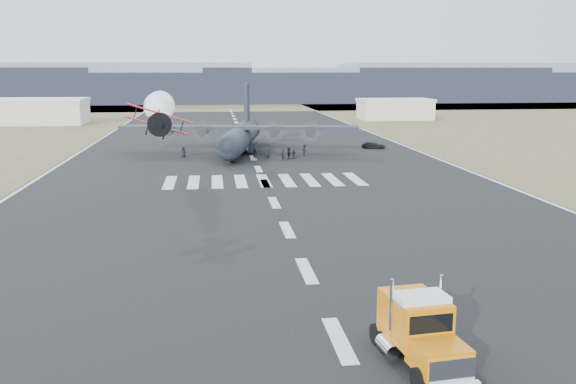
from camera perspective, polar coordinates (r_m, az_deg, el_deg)
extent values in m
plane|color=black|center=(35.02, 4.57, -12.96)|extent=(500.00, 500.00, 0.00)
cube|color=brown|center=(261.86, -5.33, 7.68)|extent=(500.00, 80.00, 0.00)
cube|color=slate|center=(297.28, -18.31, 9.20)|extent=(150.00, 50.00, 17.00)
cube|color=slate|center=(291.57, -5.51, 9.27)|extent=(150.00, 50.00, 13.00)
cube|color=slate|center=(300.10, 7.17, 9.47)|extent=(150.00, 50.00, 15.00)
cube|color=slate|center=(321.81, 18.63, 9.26)|extent=(150.00, 50.00, 17.00)
cube|color=beige|center=(182.53, -21.29, 6.60)|extent=(24.00, 14.00, 6.00)
cube|color=silver|center=(182.36, -21.37, 7.63)|extent=(24.50, 14.50, 0.80)
cube|color=beige|center=(189.18, 9.48, 7.18)|extent=(20.00, 12.00, 5.20)
cube|color=silver|center=(189.02, 9.50, 8.06)|extent=(20.50, 12.50, 0.80)
cube|color=black|center=(33.47, 10.88, -13.28)|extent=(1.88, 6.83, 0.25)
cube|color=orange|center=(30.71, 13.27, -14.04)|extent=(2.55, 2.63, 1.29)
cube|color=silver|center=(29.76, 14.37, -15.14)|extent=(2.19, 0.40, 1.09)
cube|color=orange|center=(31.84, 11.88, -11.40)|extent=(2.67, 2.07, 2.18)
cube|color=black|center=(31.01, 12.58, -11.36)|extent=(2.18, 0.37, 0.89)
cube|color=white|center=(31.68, 11.73, -9.30)|extent=(2.65, 1.87, 0.50)
cube|color=orange|center=(33.45, 10.54, -10.79)|extent=(2.70, 2.26, 2.58)
cylinder|color=black|center=(30.26, 11.54, -16.02)|extent=(0.52, 1.13, 1.09)
cylinder|color=black|center=(31.23, 15.49, -15.32)|extent=(0.52, 1.13, 1.09)
cylinder|color=black|center=(33.71, 8.49, -13.01)|extent=(0.52, 1.13, 1.09)
cylinder|color=black|center=(34.58, 12.09, -12.51)|extent=(0.52, 1.13, 1.09)
cylinder|color=black|center=(34.55, 7.87, -12.38)|extent=(0.52, 1.13, 1.09)
cylinder|color=black|center=(35.40, 11.39, -11.92)|extent=(0.52, 1.13, 1.09)
cylinder|color=#A30A20|center=(65.42, -11.50, 6.15)|extent=(1.32, 5.37, 0.96)
sphere|color=black|center=(65.60, -11.51, 6.49)|extent=(0.74, 0.74, 0.74)
cylinder|color=black|center=(62.87, -11.53, 5.97)|extent=(1.10, 0.71, 1.06)
cylinder|color=black|center=(62.50, -11.53, 5.94)|extent=(2.34, 0.19, 2.34)
cube|color=#A30A20|center=(65.02, -11.49, 5.80)|extent=(6.17, 1.48, 2.02)
cube|color=#A30A20|center=(64.61, -11.54, 6.90)|extent=(6.38, 1.49, 2.09)
cube|color=#A30A20|center=(67.82, -11.49, 6.76)|extent=(0.17, 0.96, 1.06)
cube|color=#A30A20|center=(67.86, -11.47, 6.31)|extent=(2.17, 0.89, 0.09)
cylinder|color=black|center=(64.70, -12.22, 4.94)|extent=(0.16, 0.48, 0.47)
cylinder|color=black|center=(64.67, -10.71, 4.99)|extent=(0.16, 0.48, 0.47)
sphere|color=white|center=(68.07, -11.47, 6.33)|extent=(0.74, 0.74, 0.74)
sphere|color=white|center=(70.61, -11.45, 6.51)|extent=(1.12, 1.12, 1.12)
sphere|color=white|center=(73.15, -11.42, 6.68)|extent=(1.50, 1.50, 1.50)
sphere|color=white|center=(75.70, -11.40, 6.83)|extent=(1.88, 1.88, 1.88)
sphere|color=white|center=(78.24, -11.39, 6.98)|extent=(2.26, 2.26, 2.26)
sphere|color=white|center=(80.79, -11.37, 7.12)|extent=(2.63, 2.63, 2.63)
sphere|color=white|center=(83.33, -11.35, 7.25)|extent=(3.01, 3.01, 3.01)
sphere|color=white|center=(85.88, -11.33, 7.37)|extent=(3.39, 3.39, 3.39)
sphere|color=white|center=(88.42, -11.32, 7.48)|extent=(3.77, 3.77, 3.77)
sphere|color=white|center=(90.97, -11.31, 7.59)|extent=(4.15, 4.15, 4.15)
cylinder|color=black|center=(110.42, -4.29, 4.82)|extent=(8.40, 28.47, 4.03)
sphere|color=black|center=(96.52, -5.25, 3.94)|extent=(4.03, 4.03, 4.03)
cone|color=black|center=(124.36, -3.55, 5.50)|extent=(4.92, 6.60, 4.03)
cube|color=black|center=(109.24, -4.37, 5.76)|extent=(40.43, 10.50, 0.50)
cylinder|color=black|center=(110.85, -10.64, 5.42)|extent=(2.39, 4.06, 1.81)
cylinder|color=#3F3F44|center=(108.90, -10.87, 5.31)|extent=(3.39, 0.59, 3.42)
cylinder|color=black|center=(109.66, -7.54, 5.45)|extent=(2.39, 4.06, 1.81)
cylinder|color=#3F3F44|center=(107.68, -7.73, 5.35)|extent=(3.39, 0.59, 3.42)
cylinder|color=black|center=(108.25, -1.20, 5.47)|extent=(2.39, 4.06, 1.81)
cylinder|color=#3F3F44|center=(106.25, -1.27, 5.37)|extent=(3.39, 0.59, 3.42)
cylinder|color=black|center=(108.05, 2.01, 5.46)|extent=(2.39, 4.06, 1.81)
cylinder|color=#3F3F44|center=(106.05, 2.00, 5.36)|extent=(3.39, 0.59, 3.42)
cube|color=black|center=(122.00, -3.67, 7.76)|extent=(1.31, 4.57, 8.05)
cube|color=black|center=(122.80, -3.62, 5.80)|extent=(14.39, 5.19, 0.35)
cube|color=black|center=(111.86, -5.35, 4.10)|extent=(2.14, 6.15, 1.61)
cylinder|color=black|center=(111.92, -5.35, 3.82)|extent=(0.67, 1.17, 1.11)
cube|color=black|center=(111.35, -3.09, 4.10)|extent=(2.14, 6.15, 1.61)
cylinder|color=black|center=(111.42, -3.08, 3.82)|extent=(0.67, 1.17, 1.11)
cylinder|color=black|center=(99.77, -5.00, 2.91)|extent=(0.54, 0.96, 0.91)
imported|color=black|center=(117.92, 7.63, 4.15)|extent=(4.74, 3.31, 1.20)
imported|color=black|center=(102.95, -1.82, 3.39)|extent=(0.61, 0.52, 1.60)
imported|color=black|center=(102.79, -2.99, 3.40)|extent=(0.97, 0.94, 1.72)
imported|color=black|center=(107.13, 1.48, 3.75)|extent=(1.13, 1.32, 1.88)
imported|color=black|center=(102.97, 0.51, 3.38)|extent=(0.93, 0.50, 1.56)
imported|color=black|center=(106.42, -9.28, 3.53)|extent=(1.00, 0.89, 1.75)
imported|color=black|center=(103.14, 0.08, 3.49)|extent=(0.72, 1.79, 1.88)
imported|color=black|center=(101.20, -0.47, 3.34)|extent=(0.78, 0.84, 1.87)
imported|color=black|center=(101.79, -5.49, 3.34)|extent=(0.57, 0.92, 1.88)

